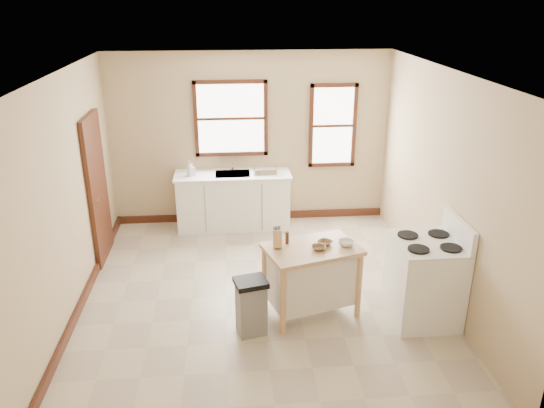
{
  "coord_description": "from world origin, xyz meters",
  "views": [
    {
      "loc": [
        -0.36,
        -5.88,
        3.62
      ],
      "look_at": [
        0.18,
        0.4,
        1.1
      ],
      "focal_mm": 35.0,
      "sensor_mm": 36.0,
      "label": 1
    }
  ],
  "objects_px": {
    "knife_block": "(277,239)",
    "bowl_c": "(346,243)",
    "soap_bottle_a": "(190,168)",
    "trash_bin": "(251,306)",
    "pepper_grinder": "(287,238)",
    "dish_rack": "(265,171)",
    "soap_bottle_b": "(192,169)",
    "bowl_a": "(319,248)",
    "bowl_b": "(325,243)",
    "gas_stove": "(425,270)",
    "kitchen_island": "(311,280)"
  },
  "relations": [
    {
      "from": "kitchen_island",
      "to": "pepper_grinder",
      "type": "bearing_deg",
      "value": 140.13
    },
    {
      "from": "pepper_grinder",
      "to": "kitchen_island",
      "type": "bearing_deg",
      "value": -23.06
    },
    {
      "from": "bowl_c",
      "to": "soap_bottle_a",
      "type": "bearing_deg",
      "value": 127.33
    },
    {
      "from": "soap_bottle_a",
      "to": "trash_bin",
      "type": "height_order",
      "value": "soap_bottle_a"
    },
    {
      "from": "soap_bottle_b",
      "to": "bowl_a",
      "type": "xyz_separation_m",
      "value": [
        1.58,
        -2.67,
        -0.12
      ]
    },
    {
      "from": "dish_rack",
      "to": "knife_block",
      "type": "height_order",
      "value": "knife_block"
    },
    {
      "from": "knife_block",
      "to": "bowl_c",
      "type": "distance_m",
      "value": 0.81
    },
    {
      "from": "pepper_grinder",
      "to": "trash_bin",
      "type": "height_order",
      "value": "pepper_grinder"
    },
    {
      "from": "soap_bottle_b",
      "to": "bowl_b",
      "type": "relative_size",
      "value": 1.16
    },
    {
      "from": "dish_rack",
      "to": "gas_stove",
      "type": "bearing_deg",
      "value": -38.28
    },
    {
      "from": "bowl_a",
      "to": "dish_rack",
      "type": "bearing_deg",
      "value": 99.02
    },
    {
      "from": "soap_bottle_b",
      "to": "kitchen_island",
      "type": "bearing_deg",
      "value": -80.78
    },
    {
      "from": "knife_block",
      "to": "gas_stove",
      "type": "distance_m",
      "value": 1.75
    },
    {
      "from": "pepper_grinder",
      "to": "trash_bin",
      "type": "bearing_deg",
      "value": -133.71
    },
    {
      "from": "knife_block",
      "to": "pepper_grinder",
      "type": "xyz_separation_m",
      "value": [
        0.12,
        0.09,
        -0.03
      ]
    },
    {
      "from": "soap_bottle_b",
      "to": "bowl_b",
      "type": "bearing_deg",
      "value": -77.56
    },
    {
      "from": "soap_bottle_b",
      "to": "bowl_a",
      "type": "bearing_deg",
      "value": -80.32
    },
    {
      "from": "soap_bottle_b",
      "to": "pepper_grinder",
      "type": "relative_size",
      "value": 1.3
    },
    {
      "from": "bowl_c",
      "to": "trash_bin",
      "type": "distance_m",
      "value": 1.32
    },
    {
      "from": "soap_bottle_b",
      "to": "pepper_grinder",
      "type": "height_order",
      "value": "soap_bottle_b"
    },
    {
      "from": "kitchen_island",
      "to": "bowl_b",
      "type": "relative_size",
      "value": 6.34
    },
    {
      "from": "gas_stove",
      "to": "knife_block",
      "type": "bearing_deg",
      "value": 171.57
    },
    {
      "from": "bowl_a",
      "to": "trash_bin",
      "type": "bearing_deg",
      "value": -159.76
    },
    {
      "from": "pepper_grinder",
      "to": "trash_bin",
      "type": "xyz_separation_m",
      "value": [
        -0.45,
        -0.47,
        -0.61
      ]
    },
    {
      "from": "bowl_a",
      "to": "bowl_b",
      "type": "height_order",
      "value": "same"
    },
    {
      "from": "bowl_a",
      "to": "knife_block",
      "type": "bearing_deg",
      "value": 168.59
    },
    {
      "from": "soap_bottle_a",
      "to": "bowl_c",
      "type": "distance_m",
      "value": 3.22
    },
    {
      "from": "soap_bottle_a",
      "to": "bowl_c",
      "type": "relative_size",
      "value": 1.32
    },
    {
      "from": "bowl_b",
      "to": "bowl_c",
      "type": "bearing_deg",
      "value": -10.54
    },
    {
      "from": "bowl_a",
      "to": "soap_bottle_b",
      "type": "bearing_deg",
      "value": 120.66
    },
    {
      "from": "kitchen_island",
      "to": "gas_stove",
      "type": "distance_m",
      "value": 1.33
    },
    {
      "from": "bowl_b",
      "to": "gas_stove",
      "type": "distance_m",
      "value": 1.2
    },
    {
      "from": "dish_rack",
      "to": "trash_bin",
      "type": "xyz_separation_m",
      "value": [
        -0.38,
        -2.93,
        -0.63
      ]
    },
    {
      "from": "soap_bottle_b",
      "to": "pepper_grinder",
      "type": "bearing_deg",
      "value": -84.55
    },
    {
      "from": "bowl_b",
      "to": "bowl_c",
      "type": "height_order",
      "value": "bowl_c"
    },
    {
      "from": "knife_block",
      "to": "bowl_c",
      "type": "bearing_deg",
      "value": -1.8
    },
    {
      "from": "dish_rack",
      "to": "kitchen_island",
      "type": "height_order",
      "value": "dish_rack"
    },
    {
      "from": "soap_bottle_a",
      "to": "bowl_b",
      "type": "xyz_separation_m",
      "value": [
        1.71,
        -2.52,
        -0.15
      ]
    },
    {
      "from": "trash_bin",
      "to": "gas_stove",
      "type": "relative_size",
      "value": 0.54
    },
    {
      "from": "kitchen_island",
      "to": "bowl_c",
      "type": "height_order",
      "value": "bowl_c"
    },
    {
      "from": "soap_bottle_b",
      "to": "dish_rack",
      "type": "bearing_deg",
      "value": -22.58
    },
    {
      "from": "pepper_grinder",
      "to": "bowl_c",
      "type": "distance_m",
      "value": 0.69
    },
    {
      "from": "kitchen_island",
      "to": "gas_stove",
      "type": "relative_size",
      "value": 0.85
    },
    {
      "from": "bowl_c",
      "to": "trash_bin",
      "type": "relative_size",
      "value": 0.27
    },
    {
      "from": "pepper_grinder",
      "to": "gas_stove",
      "type": "xyz_separation_m",
      "value": [
        1.58,
        -0.34,
        -0.32
      ]
    },
    {
      "from": "pepper_grinder",
      "to": "dish_rack",
      "type": "bearing_deg",
      "value": 91.71
    },
    {
      "from": "dish_rack",
      "to": "bowl_b",
      "type": "distance_m",
      "value": 2.56
    },
    {
      "from": "pepper_grinder",
      "to": "soap_bottle_b",
      "type": "bearing_deg",
      "value": 116.43
    },
    {
      "from": "soap_bottle_b",
      "to": "bowl_b",
      "type": "xyz_separation_m",
      "value": [
        1.68,
        -2.54,
        -0.12
      ]
    },
    {
      "from": "dish_rack",
      "to": "pepper_grinder",
      "type": "distance_m",
      "value": 2.46
    }
  ]
}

